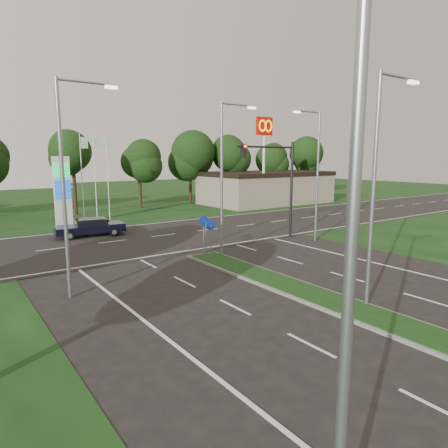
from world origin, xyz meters
TOP-DOWN VIEW (x-y plane):
  - verge_far at (0.00, 55.00)m, footprint 160.00×50.00m
  - cross_road at (0.00, 24.00)m, footprint 160.00×12.00m
  - median_kerb at (0.00, 4.00)m, footprint 2.00×26.00m
  - commercial_building at (22.00, 36.00)m, footprint 16.00×9.00m
  - streetlight_median_near at (1.00, 6.00)m, footprint 2.53×0.22m
  - streetlight_median_far at (1.00, 16.00)m, footprint 2.53×0.22m
  - streetlight_left_near at (-8.30, 0.00)m, footprint 2.53×0.22m
  - streetlight_left_far at (-8.30, 14.00)m, footprint 2.53×0.22m
  - streetlight_right_far at (8.80, 16.00)m, footprint 2.53×0.22m
  - traffic_signal at (7.19, 18.00)m, footprint 5.10×0.42m
  - median_signs at (0.00, 16.40)m, footprint 1.16×1.76m
  - gas_pylon at (-3.79, 33.05)m, footprint 5.80×1.26m
  - mcdonalds_sign at (18.00, 31.97)m, footprint 2.20×0.47m
  - treeline_far at (0.10, 39.93)m, footprint 6.00×6.00m
  - navy_sedan at (-3.62, 26.94)m, footprint 5.15×2.66m

SIDE VIEW (x-z plane):
  - verge_far at x=0.00m, z-range -0.01..0.01m
  - cross_road at x=0.00m, z-range -0.01..0.01m
  - median_kerb at x=0.00m, z-range 0.00..0.12m
  - navy_sedan at x=-3.62m, z-range 0.05..1.40m
  - median_signs at x=0.00m, z-range 0.52..2.90m
  - commercial_building at x=22.00m, z-range 0.00..4.00m
  - gas_pylon at x=-3.79m, z-range -0.80..7.20m
  - traffic_signal at x=7.19m, z-range 1.15..8.15m
  - streetlight_median_near at x=1.00m, z-range 0.58..9.58m
  - streetlight_median_far at x=1.00m, z-range 0.58..9.58m
  - streetlight_left_near at x=-8.30m, z-range 0.58..9.58m
  - streetlight_left_far at x=-8.30m, z-range 0.58..9.58m
  - streetlight_right_far at x=8.80m, z-range 0.58..9.58m
  - treeline_far at x=0.10m, z-range 1.88..11.78m
  - mcdonalds_sign at x=18.00m, z-range 2.79..13.19m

